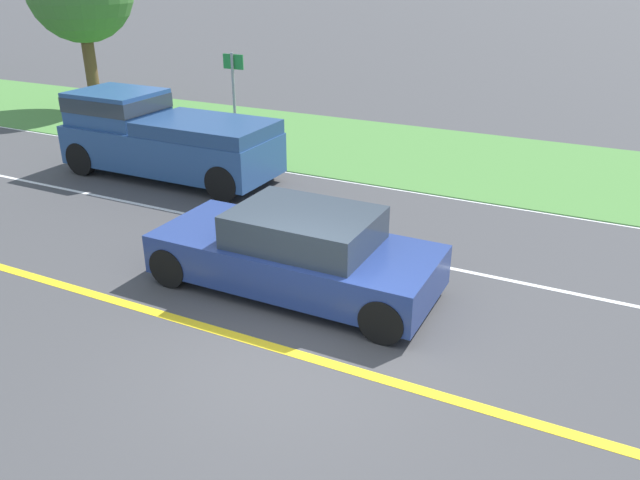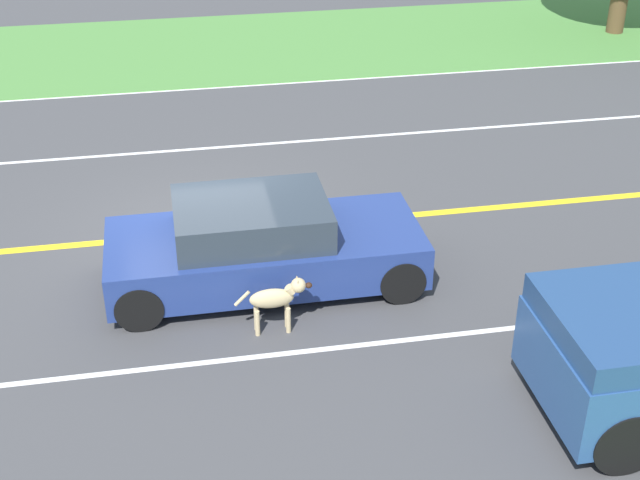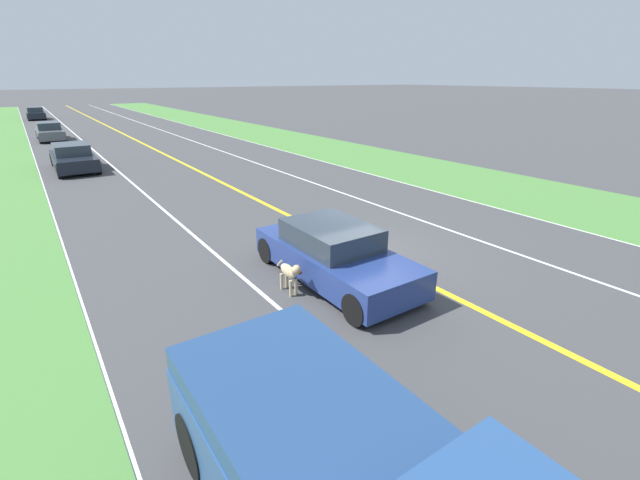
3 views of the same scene
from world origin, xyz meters
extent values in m
plane|color=#424244|center=(0.00, 0.00, 0.00)|extent=(400.00, 400.00, 0.00)
cube|color=yellow|center=(0.00, 0.00, 0.00)|extent=(0.18, 160.00, 0.01)
cube|color=white|center=(7.00, 0.00, 0.00)|extent=(0.14, 160.00, 0.01)
cube|color=white|center=(-7.00, 0.00, 0.00)|extent=(0.14, 160.00, 0.01)
cube|color=white|center=(3.50, 0.00, 0.00)|extent=(0.10, 160.00, 0.01)
cube|color=white|center=(-3.50, 0.00, 0.00)|extent=(0.10, 160.00, 0.01)
cube|color=#4C843D|center=(-10.00, 0.00, 0.01)|extent=(6.00, 160.00, 0.03)
cube|color=navy|center=(1.68, 0.90, 0.52)|extent=(1.89, 4.62, 0.66)
cube|color=#2D3842|center=(1.68, 0.72, 1.11)|extent=(1.63, 2.22, 0.53)
cylinder|color=black|center=(2.54, 2.77, 0.34)|extent=(0.22, 0.68, 0.68)
cylinder|color=black|center=(2.54, -0.97, 0.34)|extent=(0.22, 0.68, 0.68)
cylinder|color=black|center=(0.82, 2.77, 0.34)|extent=(0.22, 0.68, 0.68)
cylinder|color=black|center=(0.82, -0.97, 0.34)|extent=(0.22, 0.68, 0.68)
ellipsoid|color=#D1B784|center=(2.94, 0.82, 0.53)|extent=(0.20, 0.61, 0.29)
cylinder|color=#D1B784|center=(3.01, 1.04, 0.20)|extent=(0.07, 0.07, 0.39)
cylinder|color=#D1B784|center=(3.01, 0.61, 0.20)|extent=(0.07, 0.07, 0.39)
cylinder|color=#D1B784|center=(2.88, 1.04, 0.20)|extent=(0.07, 0.07, 0.39)
cylinder|color=#D1B784|center=(2.87, 0.61, 0.20)|extent=(0.07, 0.07, 0.39)
cylinder|color=#D1B784|center=(2.95, 1.08, 0.65)|extent=(0.13, 0.17, 0.16)
sphere|color=#D1B784|center=(2.95, 1.19, 0.71)|extent=(0.21, 0.21, 0.21)
ellipsoid|color=#331E14|center=(2.95, 1.34, 0.69)|extent=(0.09, 0.10, 0.08)
cone|color=tan|center=(3.00, 1.18, 0.78)|extent=(0.07, 0.07, 0.09)
cone|color=tan|center=(2.89, 1.18, 0.78)|extent=(0.07, 0.07, 0.09)
cylinder|color=#D1B784|center=(2.94, 0.42, 0.58)|extent=(0.05, 0.23, 0.23)
cube|color=navy|center=(5.41, 5.28, 1.36)|extent=(1.93, 3.07, 0.33)
cylinder|color=black|center=(6.31, 4.29, 0.41)|extent=(0.22, 0.83, 0.83)
cylinder|color=black|center=(4.52, 4.29, 0.41)|extent=(0.22, 0.83, 0.83)
cube|color=black|center=(5.30, -17.58, 0.50)|extent=(1.89, 4.79, 0.63)
cube|color=#2D3842|center=(5.30, -17.77, 1.08)|extent=(1.63, 2.30, 0.53)
cylinder|color=black|center=(6.16, -15.62, 0.33)|extent=(0.22, 0.67, 0.67)
cylinder|color=black|center=(6.16, -19.53, 0.33)|extent=(0.22, 0.67, 0.67)
cylinder|color=black|center=(4.44, -15.62, 0.33)|extent=(0.22, 0.67, 0.67)
cylinder|color=black|center=(4.44, -19.53, 0.33)|extent=(0.22, 0.67, 0.67)
cube|color=#51565B|center=(5.45, -31.49, 0.49)|extent=(1.76, 4.43, 0.64)
cube|color=#2D3842|center=(5.45, -31.66, 1.08)|extent=(1.51, 2.13, 0.54)
cylinder|color=black|center=(6.24, -29.68, 0.31)|extent=(0.22, 0.63, 0.63)
cylinder|color=black|center=(6.24, -33.29, 0.31)|extent=(0.22, 0.63, 0.63)
cylinder|color=black|center=(4.66, -29.68, 0.31)|extent=(0.22, 0.63, 0.63)
cylinder|color=black|center=(4.66, -33.29, 0.31)|extent=(0.22, 0.63, 0.63)
cube|color=black|center=(5.49, -52.50, 0.51)|extent=(1.77, 4.22, 0.66)
cube|color=#2D3842|center=(5.49, -52.67, 1.10)|extent=(1.52, 2.02, 0.53)
cylinder|color=black|center=(6.28, -50.81, 0.32)|extent=(0.22, 0.64, 0.64)
cylinder|color=black|center=(6.28, -54.19, 0.32)|extent=(0.22, 0.64, 0.64)
cylinder|color=black|center=(4.69, -50.81, 0.32)|extent=(0.22, 0.64, 0.64)
cylinder|color=black|center=(4.69, -54.19, 0.32)|extent=(0.22, 0.64, 0.64)
camera|label=1|loc=(-6.25, -3.53, 4.91)|focal=35.00mm
camera|label=2|loc=(13.00, -0.39, 7.20)|focal=50.00mm
camera|label=3|loc=(7.30, 8.48, 4.64)|focal=24.00mm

